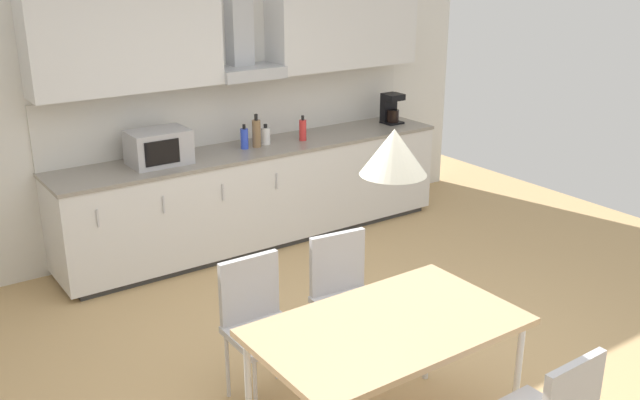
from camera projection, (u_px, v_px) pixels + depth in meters
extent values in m
cube|color=tan|center=(369.00, 387.00, 4.40)|extent=(8.08, 8.23, 0.02)
cube|color=silver|center=(170.00, 101.00, 6.12)|extent=(6.46, 0.10, 2.62)
cube|color=#333333|center=(259.00, 237.00, 6.60)|extent=(3.50, 0.59, 0.05)
cube|color=silver|center=(258.00, 193.00, 6.46)|extent=(3.65, 0.64, 0.81)
cube|color=gray|center=(257.00, 148.00, 6.32)|extent=(3.67, 0.66, 0.03)
cube|color=silver|center=(98.00, 218.00, 5.29)|extent=(0.01, 0.01, 0.14)
cube|color=silver|center=(164.00, 205.00, 5.57)|extent=(0.01, 0.01, 0.14)
cube|color=silver|center=(223.00, 192.00, 5.85)|extent=(0.01, 0.01, 0.14)
cube|color=silver|center=(277.00, 181.00, 6.13)|extent=(0.01, 0.01, 0.14)
cube|color=silver|center=(239.00, 111.00, 6.46)|extent=(3.65, 0.02, 0.54)
cube|color=silver|center=(125.00, 44.00, 5.54)|extent=(1.53, 0.34, 0.74)
cube|color=silver|center=(344.00, 27.00, 6.68)|extent=(1.53, 0.34, 0.74)
cube|color=#B7BABF|center=(247.00, 72.00, 6.20)|extent=(0.59, 0.40, 0.10)
cube|color=#B7BABF|center=(239.00, 31.00, 6.17)|extent=(0.20, 0.16, 0.69)
cube|color=#ADADB2|center=(158.00, 147.00, 5.78)|extent=(0.48, 0.34, 0.28)
cube|color=black|center=(162.00, 153.00, 5.62)|extent=(0.29, 0.01, 0.20)
cube|color=black|center=(392.00, 122.00, 7.15)|extent=(0.18, 0.18, 0.02)
cylinder|color=black|center=(393.00, 116.00, 7.12)|extent=(0.12, 0.12, 0.12)
cube|color=black|center=(389.00, 108.00, 7.15)|extent=(0.16, 0.08, 0.30)
cube|color=black|center=(393.00, 97.00, 7.06)|extent=(0.18, 0.16, 0.06)
cylinder|color=white|center=(266.00, 136.00, 6.38)|extent=(0.08, 0.08, 0.15)
cylinder|color=black|center=(265.00, 126.00, 6.35)|extent=(0.03, 0.03, 0.03)
cylinder|color=blue|center=(244.00, 139.00, 6.23)|extent=(0.07, 0.07, 0.18)
cylinder|color=black|center=(244.00, 127.00, 6.19)|extent=(0.03, 0.03, 0.04)
cylinder|color=red|center=(303.00, 130.00, 6.50)|extent=(0.07, 0.07, 0.19)
cylinder|color=black|center=(303.00, 118.00, 6.46)|extent=(0.03, 0.03, 0.04)
cylinder|color=brown|center=(256.00, 134.00, 6.27)|extent=(0.08, 0.08, 0.24)
cylinder|color=black|center=(256.00, 117.00, 6.22)|extent=(0.03, 0.03, 0.05)
cube|color=tan|center=(388.00, 327.00, 3.63)|extent=(1.38, 0.82, 0.04)
cylinder|color=silver|center=(517.00, 381.00, 3.82)|extent=(0.04, 0.04, 0.71)
cylinder|color=silver|center=(249.00, 398.00, 3.69)|extent=(0.04, 0.04, 0.71)
cylinder|color=silver|center=(428.00, 328.00, 4.36)|extent=(0.04, 0.04, 0.71)
cube|color=#B2B2B7|center=(266.00, 334.00, 4.10)|extent=(0.40, 0.40, 0.04)
cube|color=#B2B2B7|center=(249.00, 288.00, 4.17)|extent=(0.38, 0.04, 0.40)
cylinder|color=silver|center=(307.00, 374.00, 4.14)|extent=(0.02, 0.02, 0.43)
cylinder|color=silver|center=(255.00, 393.00, 3.96)|extent=(0.02, 0.02, 0.43)
cylinder|color=silver|center=(277.00, 348.00, 4.40)|extent=(0.02, 0.02, 0.43)
cylinder|color=silver|center=(227.00, 365.00, 4.23)|extent=(0.02, 0.02, 0.43)
cube|color=#B2B2B7|center=(351.00, 305.00, 4.44)|extent=(0.44, 0.44, 0.04)
cube|color=#B2B2B7|center=(337.00, 262.00, 4.51)|extent=(0.38, 0.08, 0.40)
cylinder|color=silver|center=(388.00, 344.00, 4.45)|extent=(0.02, 0.02, 0.43)
cylinder|color=silver|center=(341.00, 358.00, 4.30)|extent=(0.02, 0.02, 0.43)
cylinder|color=silver|center=(360.00, 320.00, 4.73)|extent=(0.02, 0.02, 0.43)
cylinder|color=silver|center=(315.00, 333.00, 4.58)|extent=(0.02, 0.02, 0.43)
cone|color=silver|center=(394.00, 152.00, 3.32)|extent=(0.32, 0.32, 0.22)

